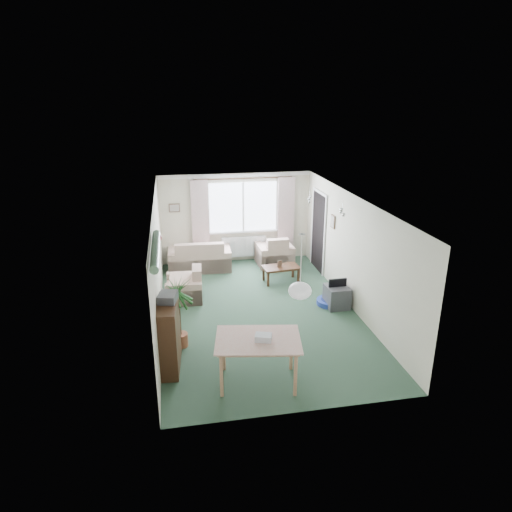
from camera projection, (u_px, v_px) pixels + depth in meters
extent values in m
plane|color=#294432|center=(259.00, 312.00, 9.59)|extent=(6.50, 6.50, 0.00)
cube|color=white|center=(243.00, 207.00, 12.12)|extent=(1.80, 0.03, 1.30)
cube|color=black|center=(243.00, 178.00, 11.78)|extent=(2.60, 0.03, 0.03)
cube|color=beige|center=(200.00, 218.00, 11.90)|extent=(0.45, 0.08, 2.00)
cube|color=beige|center=(286.00, 214.00, 12.30)|extent=(0.45, 0.08, 2.00)
cube|color=white|center=(244.00, 246.00, 12.45)|extent=(1.20, 0.10, 0.55)
cube|color=black|center=(319.00, 232.00, 11.64)|extent=(0.03, 0.95, 2.00)
sphere|color=white|center=(300.00, 291.00, 7.00)|extent=(0.36, 0.36, 0.36)
cylinder|color=#196626|center=(155.00, 250.00, 6.37)|extent=(1.60, 1.60, 0.12)
sphere|color=silver|center=(310.00, 197.00, 9.91)|extent=(0.20, 0.20, 0.20)
sphere|color=silver|center=(343.00, 209.00, 8.85)|extent=(0.20, 0.20, 0.20)
cube|color=brown|center=(174.00, 208.00, 11.79)|extent=(0.28, 0.03, 0.22)
cube|color=brown|center=(333.00, 222.00, 10.53)|extent=(0.03, 0.24, 0.30)
cube|color=#C1B592|center=(200.00, 255.00, 11.83)|extent=(1.63, 0.92, 0.80)
cube|color=#C2B293|center=(274.00, 250.00, 12.15)|extent=(0.93, 0.89, 0.81)
cube|color=beige|center=(184.00, 284.00, 10.09)|extent=(0.83, 0.87, 0.74)
cube|color=black|center=(281.00, 274.00, 11.10)|extent=(0.91, 0.56, 0.39)
cube|color=#4D3628|center=(280.00, 264.00, 10.99)|extent=(0.12, 0.06, 0.16)
cube|color=black|center=(169.00, 336.00, 7.50)|extent=(0.40, 0.98, 1.17)
cube|color=#3C3B41|center=(168.00, 297.00, 7.35)|extent=(0.35, 0.41, 0.14)
cylinder|color=#1A4D1E|center=(179.00, 313.00, 8.09)|extent=(0.70, 0.70, 1.33)
cube|color=tan|center=(258.00, 361.00, 7.15)|extent=(1.33, 1.00, 0.76)
cube|color=silver|center=(263.00, 338.00, 6.96)|extent=(0.29, 0.25, 0.12)
cube|color=#3D3C42|center=(337.00, 297.00, 9.77)|extent=(0.48, 0.53, 0.47)
cylinder|color=navy|center=(329.00, 302.00, 9.94)|extent=(0.66, 0.66, 0.11)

